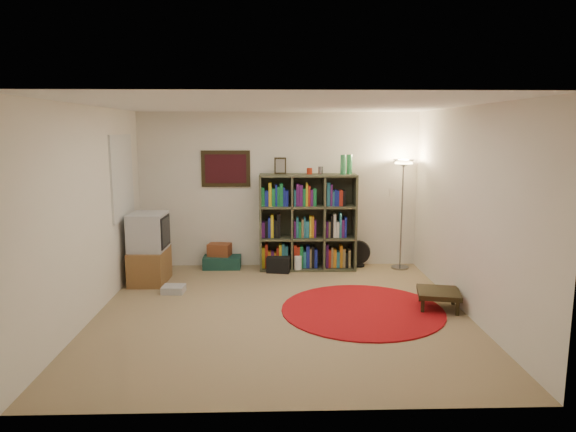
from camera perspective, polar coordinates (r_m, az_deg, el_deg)
name	(u,v)px	position (r m, az deg, el deg)	size (l,w,h in m)	color
room	(276,211)	(6.15, -1.29, 0.61)	(4.54, 4.54, 2.54)	#8C7552
bookshelf	(306,223)	(8.19, 2.05, -0.84)	(1.53, 0.45, 1.83)	#3F412B
floor_lamp	(403,178)	(8.29, 12.67, 4.11)	(0.41, 0.41, 1.76)	gray
floor_fan	(359,254)	(8.48, 7.85, -4.16)	(0.38, 0.25, 0.43)	black
tv_stand	(149,249)	(7.76, -15.16, -3.59)	(0.52, 0.72, 1.03)	brown
dvd_box	(174,289)	(7.30, -12.60, -7.94)	(0.32, 0.27, 0.10)	#B2B1B6
suitcase	(222,262)	(8.44, -7.31, -5.07)	(0.60, 0.39, 0.19)	#14372F
wicker_basket	(220,250)	(8.42, -7.62, -3.73)	(0.39, 0.32, 0.20)	brown
duffel_bag	(279,264)	(8.14, -1.02, -5.33)	(0.40, 0.35, 0.25)	black
paper_towel	(298,264)	(8.15, 1.11, -5.32)	(0.15, 0.15, 0.24)	white
red_rug	(362,310)	(6.54, 8.27, -10.27)	(2.01, 2.01, 0.02)	maroon
side_table	(439,294)	(6.74, 16.40, -8.27)	(0.61, 0.61, 0.24)	black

